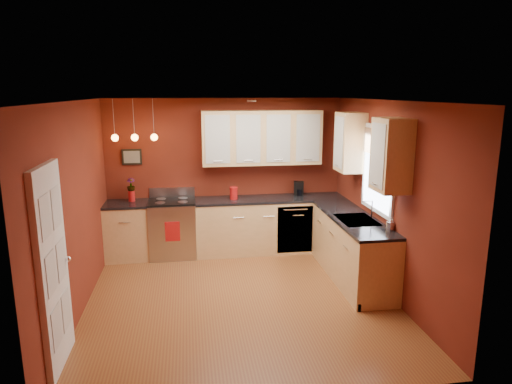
{
  "coord_description": "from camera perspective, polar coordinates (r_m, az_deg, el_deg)",
  "views": [
    {
      "loc": [
        -0.63,
        -5.61,
        2.72
      ],
      "look_at": [
        0.36,
        1.0,
        1.23
      ],
      "focal_mm": 32.0,
      "sensor_mm": 36.0,
      "label": 1
    }
  ],
  "objects": [
    {
      "name": "wall_front",
      "position": [
        3.84,
        1.55,
        -9.14
      ],
      "size": [
        4.0,
        0.02,
        2.6
      ],
      "primitive_type": "cube",
      "color": "maroon",
      "rests_on": "floor"
    },
    {
      "name": "base_cabinets_back_left",
      "position": [
        7.82,
        -15.71,
        -4.79
      ],
      "size": [
        0.7,
        0.6,
        0.9
      ],
      "primitive_type": "cube",
      "color": "#E5B67B",
      "rests_on": "floor"
    },
    {
      "name": "wall_left",
      "position": [
        5.95,
        -21.59,
        -2.15
      ],
      "size": [
        0.02,
        4.2,
        2.6
      ],
      "primitive_type": "cube",
      "color": "maroon",
      "rests_on": "floor"
    },
    {
      "name": "sink",
      "position": [
        6.61,
        12.5,
        -3.59
      ],
      "size": [
        0.5,
        0.7,
        0.33
      ],
      "color": "gray",
      "rests_on": "counter_right"
    },
    {
      "name": "upper_cabinets_back",
      "position": [
        7.68,
        0.72,
        6.81
      ],
      "size": [
        2.0,
        0.35,
        0.9
      ],
      "primitive_type": "cube",
      "color": "#E5B67B",
      "rests_on": "wall_back"
    },
    {
      "name": "red_vase",
      "position": [
        7.76,
        -15.29,
        -0.49
      ],
      "size": [
        0.11,
        0.11,
        0.18
      ],
      "primitive_type": "cylinder",
      "color": "#AF1212",
      "rests_on": "counter_back_left"
    },
    {
      "name": "dish_towel",
      "position": [
        7.42,
        -10.39,
        -4.89
      ],
      "size": [
        0.23,
        0.02,
        0.32
      ],
      "primitive_type": "cube",
      "color": "#AF1212",
      "rests_on": "gas_range"
    },
    {
      "name": "counter_back_right",
      "position": [
        7.75,
        1.8,
        -0.87
      ],
      "size": [
        2.54,
        0.62,
        0.04
      ],
      "primitive_type": "cube",
      "color": "black",
      "rests_on": "base_cabinets_back_right"
    },
    {
      "name": "wall_picture",
      "position": [
        7.82,
        -15.26,
        4.26
      ],
      "size": [
        0.32,
        0.03,
        0.26
      ],
      "primitive_type": "cube",
      "color": "black",
      "rests_on": "wall_back"
    },
    {
      "name": "pendant_lights",
      "position": [
        7.44,
        -14.93,
        6.66
      ],
      "size": [
        0.71,
        0.11,
        0.66
      ],
      "color": "gray",
      "rests_on": "ceiling"
    },
    {
      "name": "counter_right",
      "position": [
        6.74,
        12.03,
        -3.21
      ],
      "size": [
        0.62,
        2.1,
        0.04
      ],
      "primitive_type": "cube",
      "color": "black",
      "rests_on": "base_cabinets_right"
    },
    {
      "name": "gas_range",
      "position": [
        7.75,
        -10.35,
        -4.44
      ],
      "size": [
        0.76,
        0.64,
        1.11
      ],
      "color": "#AFB0B4",
      "rests_on": "floor"
    },
    {
      "name": "red_canister",
      "position": [
        7.63,
        -2.81,
        -0.15
      ],
      "size": [
        0.14,
        0.14,
        0.2
      ],
      "color": "#AF1212",
      "rests_on": "counter_back_right"
    },
    {
      "name": "wall_right",
      "position": [
        6.36,
        16.13,
        -0.84
      ],
      "size": [
        0.02,
        4.2,
        2.6
      ],
      "primitive_type": "cube",
      "color": "maroon",
      "rests_on": "floor"
    },
    {
      "name": "counter_back_left",
      "position": [
        7.7,
        -15.92,
        -1.45
      ],
      "size": [
        0.7,
        0.62,
        0.04
      ],
      "primitive_type": "cube",
      "color": "black",
      "rests_on": "base_cabinets_back_left"
    },
    {
      "name": "upper_cabinets_right",
      "position": [
        6.47,
        13.88,
        5.36
      ],
      "size": [
        0.35,
        1.95,
        0.9
      ],
      "primitive_type": "cube",
      "color": "#E5B67B",
      "rests_on": "wall_right"
    },
    {
      "name": "wall_back",
      "position": [
        7.87,
        -3.82,
        2.14
      ],
      "size": [
        4.0,
        0.02,
        2.6
      ],
      "primitive_type": "cube",
      "color": "maroon",
      "rests_on": "floor"
    },
    {
      "name": "dishwasher_front",
      "position": [
        7.68,
        4.89,
        -4.68
      ],
      "size": [
        0.6,
        0.02,
        0.8
      ],
      "primitive_type": "cube",
      "color": "#AFB0B4",
      "rests_on": "base_cabinets_back_right"
    },
    {
      "name": "window",
      "position": [
        6.55,
        15.05,
        3.06
      ],
      "size": [
        0.06,
        1.02,
        1.22
      ],
      "color": "white",
      "rests_on": "wall_right"
    },
    {
      "name": "door_left_wall",
      "position": [
        4.91,
        -24.03,
        -8.76
      ],
      "size": [
        0.12,
        0.82,
        2.05
      ],
      "color": "white",
      "rests_on": "floor"
    },
    {
      "name": "base_cabinets_right",
      "position": [
        6.88,
        11.85,
        -6.97
      ],
      "size": [
        0.6,
        2.1,
        0.9
      ],
      "primitive_type": "cube",
      "color": "#E5B67B",
      "rests_on": "floor"
    },
    {
      "name": "soap_pump",
      "position": [
        6.19,
        16.45,
        -3.87
      ],
      "size": [
        0.1,
        0.1,
        0.17
      ],
      "primitive_type": "imported",
      "rotation": [
        0.0,
        0.0,
        0.33
      ],
      "color": "white",
      "rests_on": "counter_right"
    },
    {
      "name": "coffee_maker",
      "position": [
        7.96,
        5.37,
        0.4
      ],
      "size": [
        0.19,
        0.19,
        0.24
      ],
      "rotation": [
        0.0,
        0.0,
        -0.21
      ],
      "color": "black",
      "rests_on": "counter_back_right"
    },
    {
      "name": "ceiling",
      "position": [
        5.65,
        -2.18,
        11.33
      ],
      "size": [
        4.0,
        4.2,
        0.02
      ],
      "primitive_type": "cube",
      "color": "beige",
      "rests_on": "wall_back"
    },
    {
      "name": "base_cabinets_back_right",
      "position": [
        7.87,
        1.77,
        -4.2
      ],
      "size": [
        2.54,
        0.6,
        0.9
      ],
      "primitive_type": "cube",
      "color": "#E5B67B",
      "rests_on": "floor"
    },
    {
      "name": "floor",
      "position": [
        6.27,
        -1.97,
        -13.15
      ],
      "size": [
        4.2,
        4.2,
        0.0
      ],
      "primitive_type": "plane",
      "color": "brown",
      "rests_on": "ground"
    },
    {
      "name": "flowers",
      "position": [
        7.72,
        -15.37,
        0.83
      ],
      "size": [
        0.14,
        0.14,
        0.23
      ],
      "primitive_type": "imported",
      "rotation": [
        0.0,
        0.0,
        0.07
      ],
      "color": "#AF1212",
      "rests_on": "red_vase"
    }
  ]
}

